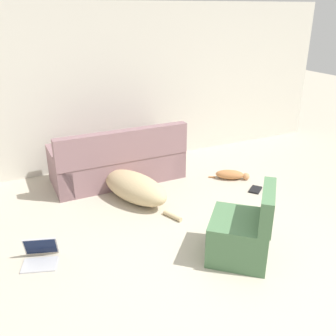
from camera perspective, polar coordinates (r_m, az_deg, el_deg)
The scene contains 8 objects.
ground_plane at distance 3.69m, azimuth 15.05°, elevation -17.79°, with size 20.00×20.00×0.00m, color #BCB29E.
wall_back at distance 6.05m, azimuth -6.02°, elevation 12.25°, with size 7.29×0.06×2.47m.
couch at distance 5.56m, azimuth -7.62°, elevation 0.84°, with size 1.89×0.84×0.86m.
dog at distance 5.00m, azimuth -5.38°, elevation -2.88°, with size 0.83×1.50×0.38m.
cat at distance 5.70m, azimuth 9.62°, elevation -1.02°, with size 0.55×0.40×0.14m.
laptop_open at distance 4.11m, azimuth -18.87°, elevation -12.27°, with size 0.42×0.40×0.24m.
book_black at distance 5.43m, azimuth 13.18°, elevation -3.22°, with size 0.27×0.25×0.02m.
side_chair at distance 3.92m, azimuth 11.34°, elevation -9.71°, with size 0.85×0.85×0.79m.
Camera 1 is at (-1.97, -2.03, 2.38)m, focal length 40.00 mm.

